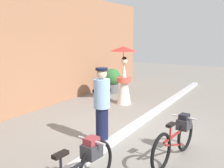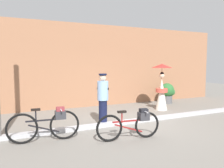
{
  "view_description": "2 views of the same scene",
  "coord_description": "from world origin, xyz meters",
  "views": [
    {
      "loc": [
        -5.09,
        -2.58,
        2.25
      ],
      "look_at": [
        0.13,
        0.48,
        1.11
      ],
      "focal_mm": 41.26,
      "sensor_mm": 36.0,
      "label": 1
    },
    {
      "loc": [
        -3.5,
        -6.21,
        1.93
      ],
      "look_at": [
        -0.29,
        0.58,
        1.25
      ],
      "focal_mm": 36.2,
      "sensor_mm": 36.0,
      "label": 2
    }
  ],
  "objects": [
    {
      "name": "person_with_parasol",
      "position": [
        2.35,
        1.32,
        0.99
      ],
      "size": [
        0.86,
        0.86,
        1.91
      ],
      "color": "silver",
      "rests_on": "ground_plane"
    },
    {
      "name": "sidewalk_curb",
      "position": [
        0.0,
        0.0,
        0.06
      ],
      "size": [
        14.0,
        0.2,
        0.12
      ],
      "primitive_type": "cube",
      "color": "#B2B2B7",
      "rests_on": "ground_plane"
    },
    {
      "name": "ground_plane",
      "position": [
        0.0,
        0.0,
        0.0
      ],
      "size": [
        30.0,
        30.0,
        0.0
      ],
      "primitive_type": "plane",
      "color": "gray"
    },
    {
      "name": "bicycle_near_officer",
      "position": [
        -0.64,
        -1.35,
        0.41
      ],
      "size": [
        1.7,
        0.48,
        0.78
      ],
      "color": "black",
      "rests_on": "ground_plane"
    },
    {
      "name": "bicycle_far_side",
      "position": [
        -2.61,
        -0.57,
        0.45
      ],
      "size": [
        1.75,
        0.48,
        0.84
      ],
      "color": "black",
      "rests_on": "ground_plane"
    },
    {
      "name": "person_officer",
      "position": [
        -0.79,
        0.18,
        0.86
      ],
      "size": [
        0.34,
        0.34,
        1.62
      ],
      "color": "#141938",
      "rests_on": "ground_plane"
    },
    {
      "name": "building_wall",
      "position": [
        0.0,
        3.45,
        1.83
      ],
      "size": [
        14.0,
        0.4,
        3.66
      ],
      "primitive_type": "cube",
      "color": "#9E6B4C",
      "rests_on": "ground_plane"
    },
    {
      "name": "potted_plant_by_door",
      "position": [
        3.61,
        2.49,
        0.53
      ],
      "size": [
        0.69,
        0.68,
        0.97
      ],
      "color": "#59595B",
      "rests_on": "ground_plane"
    }
  ]
}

